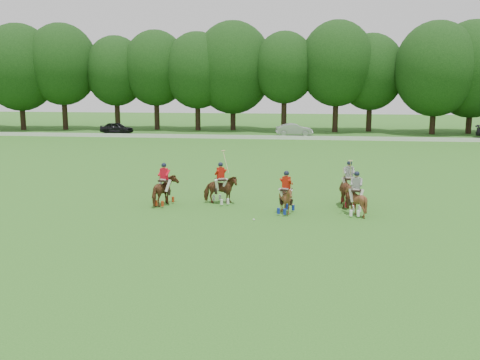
# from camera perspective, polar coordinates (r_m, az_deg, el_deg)

# --- Properties ---
(ground) EXTENTS (180.00, 180.00, 0.00)m
(ground) POSITION_cam_1_polar(r_m,az_deg,el_deg) (23.58, -1.01, -5.17)
(ground) COLOR #2C681D
(ground) RESTS_ON ground
(tree_line) EXTENTS (117.98, 14.32, 14.75)m
(tree_line) POSITION_cam_1_polar(r_m,az_deg,el_deg) (70.61, 5.02, 11.84)
(tree_line) COLOR black
(tree_line) RESTS_ON ground
(boundary_rail) EXTENTS (120.00, 0.10, 0.44)m
(boundary_rail) POSITION_cam_1_polar(r_m,az_deg,el_deg) (60.87, 4.25, 4.55)
(boundary_rail) COLOR white
(boundary_rail) RESTS_ON ground
(car_left) EXTENTS (4.32, 2.14, 1.41)m
(car_left) POSITION_cam_1_polar(r_m,az_deg,el_deg) (69.56, -13.02, 5.44)
(car_left) COLOR black
(car_left) RESTS_ON ground
(car_mid) EXTENTS (4.62, 2.20, 1.46)m
(car_mid) POSITION_cam_1_polar(r_m,az_deg,el_deg) (65.24, 5.80, 5.36)
(car_mid) COLOR #A9AAAF
(car_mid) RESTS_ON ground
(polo_red_a) EXTENTS (1.24, 1.95, 2.24)m
(polo_red_a) POSITION_cam_1_polar(r_m,az_deg,el_deg) (28.03, -8.06, -1.09)
(polo_red_a) COLOR #4D2C14
(polo_red_a) RESTS_ON ground
(polo_red_b) EXTENTS (1.93, 1.86, 2.76)m
(polo_red_b) POSITION_cam_1_polar(r_m,az_deg,el_deg) (28.15, -2.07, -0.99)
(polo_red_b) COLOR #4D2C14
(polo_red_b) RESTS_ON ground
(polo_red_c) EXTENTS (1.50, 1.58, 2.12)m
(polo_red_c) POSITION_cam_1_polar(r_m,az_deg,el_deg) (26.10, 4.94, -2.01)
(polo_red_c) COLOR #4D2C14
(polo_red_c) RESTS_ON ground
(polo_stripe_a) EXTENTS (1.27, 2.08, 2.38)m
(polo_stripe_a) POSITION_cam_1_polar(r_m,az_deg,el_deg) (28.09, 11.50, -1.04)
(polo_stripe_a) COLOR #4D2C14
(polo_stripe_a) RESTS_ON ground
(polo_stripe_b) EXTENTS (1.32, 1.44, 2.69)m
(polo_stripe_b) POSITION_cam_1_polar(r_m,az_deg,el_deg) (26.28, 12.25, -2.09)
(polo_stripe_b) COLOR #4D2C14
(polo_stripe_b) RESTS_ON ground
(polo_ball) EXTENTS (0.09, 0.09, 0.09)m
(polo_ball) POSITION_cam_1_polar(r_m,az_deg,el_deg) (24.87, 1.48, -4.24)
(polo_ball) COLOR white
(polo_ball) RESTS_ON ground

